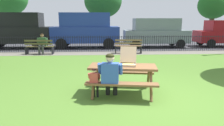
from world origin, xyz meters
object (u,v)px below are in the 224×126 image
park_bench_left (39,47)px  person_on_park_bench (42,43)px  picnic_table_foreground (123,72)px  parked_car_left (86,29)px  far_tree_midleft (103,1)px  pizza_slice_on_table (113,66)px  adult_at_table (110,74)px  parked_car_center (156,32)px  far_tree_center (213,6)px  park_bench_center (128,46)px  pizza_box_open (128,62)px  parked_car_far_left (17,30)px  child_at_table (95,80)px

park_bench_left → person_on_park_bench: person_on_park_bench is taller
picnic_table_foreground → parked_car_left: 9.85m
person_on_park_bench → picnic_table_foreground: bearing=-60.1°
parked_car_left → far_tree_midleft: 6.15m
park_bench_left → person_on_park_bench: (0.16, 0.02, 0.24)m
park_bench_left → far_tree_midleft: (3.88, 8.27, 3.32)m
pizza_slice_on_table → adult_at_table: bearing=-104.5°
parked_car_center → far_tree_midleft: size_ratio=0.86×
person_on_park_bench → far_tree_center: far_tree_center is taller
park_bench_center → person_on_park_bench: bearing=179.8°
pizza_box_open → pizza_slice_on_table: pizza_box_open is taller
park_bench_left → adult_at_table: bearing=-62.8°
parked_car_far_left → parked_car_left: size_ratio=1.01×
pizza_box_open → adult_at_table: 0.77m
adult_at_table → parked_car_center: bearing=69.4°
pizza_box_open → park_bench_center: size_ratio=0.39×
adult_at_table → parked_car_left: parked_car_left is taller
far_tree_center → child_at_table: bearing=-125.9°
child_at_table → adult_at_table: bearing=-3.9°
picnic_table_foreground → parked_car_center: 10.31m
far_tree_center → pizza_slice_on_table: bearing=-125.3°
pizza_slice_on_table → parked_car_center: 10.49m
picnic_table_foreground → park_bench_left: bearing=120.9°
child_at_table → person_on_park_bench: bearing=113.7°
parked_car_far_left → parked_car_left: same height
far_tree_midleft → adult_at_table: bearing=-90.3°
far_tree_center → parked_car_far_left: bearing=-162.1°
parked_car_left → park_bench_left: bearing=-132.3°
picnic_table_foreground → far_tree_center: far_tree_center is taller
parked_car_far_left → parked_car_left: (4.78, -0.00, 0.00)m
parked_car_left → picnic_table_foreground: bearing=-80.6°
parked_car_center → far_tree_center: size_ratio=0.99×
child_at_table → far_tree_center: (11.30, 15.60, 2.83)m
parked_car_left → far_tree_midleft: size_ratio=0.88×
far_tree_center → far_tree_midleft: bearing=180.0°
child_at_table → park_bench_left: bearing=114.8°
parked_car_far_left → far_tree_center: 17.91m
child_at_table → parked_car_center: 10.98m
park_bench_center → pizza_slice_on_table: bearing=-101.0°
pizza_box_open → pizza_slice_on_table: 0.47m
parked_car_far_left → far_tree_midleft: size_ratio=0.89×
pizza_box_open → parked_car_center: size_ratio=0.14×
picnic_table_foreground → park_bench_left: size_ratio=1.24×
child_at_table → parked_car_far_left: parked_car_far_left is taller
person_on_park_bench → parked_car_left: (2.37, 2.77, 0.65)m
far_tree_center → parked_car_center: bearing=-142.2°
pizza_slice_on_table → child_at_table: 0.65m
person_on_park_bench → adult_at_table: bearing=-63.9°
parked_car_far_left → park_bench_center: bearing=-20.4°
picnic_table_foreground → pizza_box_open: (0.15, 0.09, 0.26)m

